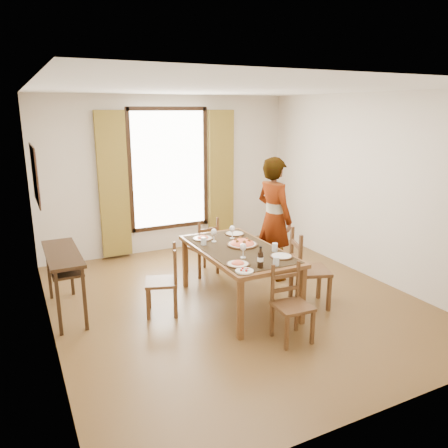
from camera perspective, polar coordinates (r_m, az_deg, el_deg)
name	(u,v)px	position (r m, az deg, el deg)	size (l,w,h in m)	color
ground	(234,300)	(5.90, 1.31, -9.93)	(5.00, 5.00, 0.00)	#543B1A
room_shell	(230,184)	(5.54, 0.74, 5.20)	(4.60, 5.10, 2.74)	beige
console_table	(63,261)	(5.65, -20.29, -4.56)	(0.38, 1.20, 0.80)	black
dining_table	(238,253)	(5.56, 1.89, -3.83)	(0.95, 1.76, 0.76)	brown
chair_west	(164,282)	(5.46, -7.85, -7.57)	(0.49, 0.49, 0.87)	#55311C
chair_north	(203,248)	(6.67, -2.75, -3.12)	(0.47, 0.47, 0.89)	#55311C
chair_south	(291,306)	(4.89, 8.76, -10.53)	(0.40, 0.40, 0.84)	#55311C
chair_east	(308,271)	(5.68, 10.86, -6.08)	(0.57, 0.57, 1.01)	#55311C
man	(274,219)	(6.44, 6.55, 0.70)	(0.54, 0.73, 1.81)	#9A9EA2
plate_sw	(238,263)	(4.95, 1.82, -5.09)	(0.27, 0.27, 0.05)	silver
plate_se	(281,255)	(5.25, 7.51, -4.03)	(0.27, 0.27, 0.05)	silver
plate_nw	(203,237)	(5.92, -2.78, -1.74)	(0.27, 0.27, 0.05)	silver
plate_ne	(235,233)	(6.13, 1.41, -1.13)	(0.27, 0.27, 0.05)	silver
pasta_platter	(242,242)	(5.64, 2.40, -2.34)	(0.40, 0.40, 0.10)	red
caprese_plate	(244,270)	(4.77, 2.68, -6.02)	(0.20, 0.20, 0.04)	silver
wine_glass_a	(243,250)	(5.17, 2.52, -3.47)	(0.08, 0.08, 0.18)	white
wine_glass_b	(232,232)	(5.93, 1.08, -1.05)	(0.08, 0.08, 0.18)	white
wine_glass_c	(214,235)	(5.79, -1.33, -1.45)	(0.08, 0.08, 0.18)	white
tumbler_a	(275,247)	(5.46, 6.65, -3.03)	(0.07, 0.07, 0.10)	silver
tumbler_b	(204,241)	(5.67, -2.68, -2.25)	(0.07, 0.07, 0.10)	silver
tumbler_c	(276,261)	(4.97, 6.82, -4.84)	(0.07, 0.07, 0.10)	silver
wine_bottle	(260,257)	(4.86, 4.79, -4.32)	(0.07, 0.07, 0.25)	black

